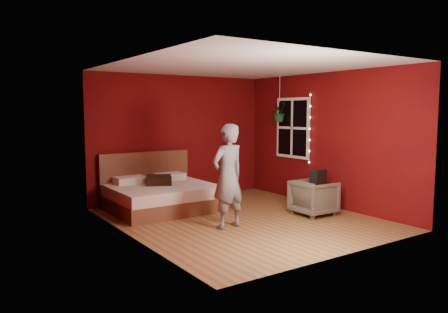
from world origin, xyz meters
TOP-DOWN VIEW (x-y plane):
  - floor at (0.00, 0.00)m, footprint 4.50×4.50m
  - room_walls at (0.00, 0.00)m, footprint 4.04×4.54m
  - window at (1.97, 0.90)m, footprint 0.05×0.97m
  - fairy_lights at (1.94, 0.37)m, footprint 0.04×0.04m
  - bed at (-0.84, 1.48)m, footprint 1.89×1.61m
  - person at (-0.53, -0.32)m, footprint 0.65×0.47m
  - armchair at (1.25, -0.45)m, footprint 0.70×0.68m
  - handbag at (1.15, -0.64)m, footprint 0.33×0.21m
  - throw_pillow at (-0.83, 1.55)m, footprint 0.60×0.60m
  - hanging_plant at (1.88, 1.23)m, footprint 0.38×0.33m

SIDE VIEW (x-z plane):
  - floor at x=0.00m, z-range 0.00..0.00m
  - bed at x=-0.84m, z-range -0.25..0.79m
  - armchair at x=1.25m, z-range 0.00..0.62m
  - throw_pillow at x=-0.83m, z-range 0.47..0.63m
  - handbag at x=1.15m, z-range 0.62..0.84m
  - person at x=-0.53m, z-range 0.00..1.66m
  - fairy_lights at x=1.94m, z-range 0.77..2.22m
  - window at x=1.97m, z-range 0.87..2.14m
  - room_walls at x=0.00m, z-range 0.37..2.99m
  - hanging_plant at x=1.88m, z-range 1.34..2.32m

